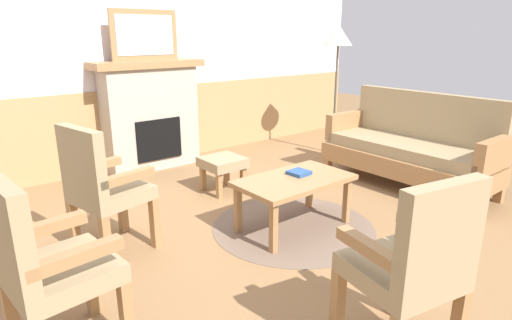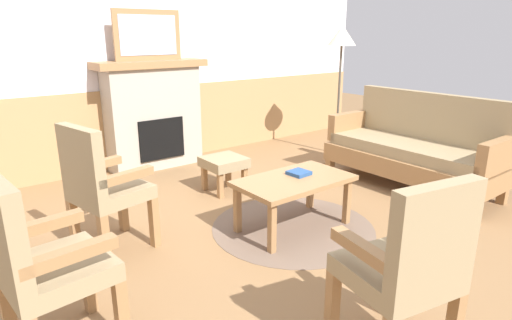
{
  "view_description": "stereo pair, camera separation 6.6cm",
  "coord_description": "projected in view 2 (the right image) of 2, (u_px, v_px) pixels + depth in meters",
  "views": [
    {
      "loc": [
        -2.18,
        -2.33,
        1.59
      ],
      "look_at": [
        0.0,
        0.35,
        0.55
      ],
      "focal_mm": 29.82,
      "sensor_mm": 36.0,
      "label": 1
    },
    {
      "loc": [
        -2.13,
        -2.37,
        1.59
      ],
      "look_at": [
        0.0,
        0.35,
        0.55
      ],
      "focal_mm": 29.82,
      "sensor_mm": 36.0,
      "label": 2
    }
  ],
  "objects": [
    {
      "name": "couch",
      "position": [
        413.0,
        150.0,
        4.49
      ],
      "size": [
        0.7,
        1.8,
        0.98
      ],
      "color": "olive",
      "rests_on": "ground_plane"
    },
    {
      "name": "wall_back",
      "position": [
        141.0,
        57.0,
        5.08
      ],
      "size": [
        7.2,
        0.14,
        2.7
      ],
      "color": "white",
      "rests_on": "ground_plane"
    },
    {
      "name": "armchair_near_fireplace",
      "position": [
        101.0,
        184.0,
        3.07
      ],
      "size": [
        0.57,
        0.57,
        0.98
      ],
      "color": "olive",
      "rests_on": "ground_plane"
    },
    {
      "name": "floor_lamp_by_couch",
      "position": [
        342.0,
        44.0,
        5.42
      ],
      "size": [
        0.36,
        0.36,
        1.68
      ],
      "color": "#332D28",
      "rests_on": "ground_plane"
    },
    {
      "name": "fireplace",
      "position": [
        153.0,
        114.0,
        5.08
      ],
      "size": [
        1.3,
        0.44,
        1.28
      ],
      "color": "#A39989",
      "rests_on": "ground_plane"
    },
    {
      "name": "framed_picture",
      "position": [
        148.0,
        35.0,
        4.82
      ],
      "size": [
        0.8,
        0.04,
        0.56
      ],
      "color": "olive",
      "rests_on": "fireplace"
    },
    {
      "name": "round_rug",
      "position": [
        293.0,
        227.0,
        3.61
      ],
      "size": [
        1.37,
        1.37,
        0.01
      ],
      "primitive_type": "cylinder",
      "color": "brown",
      "rests_on": "ground_plane"
    },
    {
      "name": "ground_plane",
      "position": [
        282.0,
        233.0,
        3.5
      ],
      "size": [
        14.0,
        14.0,
        0.0
      ],
      "primitive_type": "plane",
      "color": "olive"
    },
    {
      "name": "footstool",
      "position": [
        224.0,
        164.0,
        4.38
      ],
      "size": [
        0.4,
        0.4,
        0.36
      ],
      "color": "olive",
      "rests_on": "ground_plane"
    },
    {
      "name": "coffee_table",
      "position": [
        294.0,
        185.0,
        3.5
      ],
      "size": [
        0.96,
        0.56,
        0.44
      ],
      "color": "olive",
      "rests_on": "ground_plane"
    },
    {
      "name": "armchair_front_left",
      "position": [
        408.0,
        263.0,
        2.01
      ],
      "size": [
        0.57,
        0.57,
        0.98
      ],
      "color": "olive",
      "rests_on": "ground_plane"
    },
    {
      "name": "book_on_table",
      "position": [
        299.0,
        173.0,
        3.58
      ],
      "size": [
        0.17,
        0.17,
        0.03
      ],
      "primitive_type": "cube",
      "rotation": [
        0.0,
        0.0,
        0.07
      ],
      "color": "navy",
      "rests_on": "coffee_table"
    },
    {
      "name": "armchair_by_window_left",
      "position": [
        40.0,
        260.0,
        2.04
      ],
      "size": [
        0.52,
        0.52,
        0.98
      ],
      "color": "olive",
      "rests_on": "ground_plane"
    }
  ]
}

